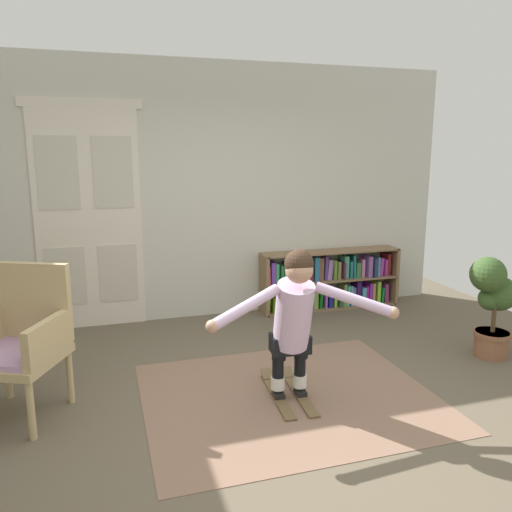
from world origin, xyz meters
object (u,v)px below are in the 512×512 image
at_px(wicker_chair, 20,338).
at_px(potted_plant, 493,299).
at_px(person_skier, 294,314).
at_px(bookshelf, 329,282).
at_px(skis_pair, 288,392).

distance_m(wicker_chair, potted_plant, 4.09).
xyz_separation_m(wicker_chair, person_skier, (1.95, -0.47, 0.14)).
height_order(bookshelf, wicker_chair, wicker_chair).
bearing_deg(potted_plant, wicker_chair, 178.51).
bearing_deg(bookshelf, skis_pair, -122.71).
bearing_deg(skis_pair, potted_plant, 5.67).
bearing_deg(skis_pair, bookshelf, 57.29).
bearing_deg(wicker_chair, person_skier, -13.42).
distance_m(potted_plant, skis_pair, 2.21).
xyz_separation_m(bookshelf, potted_plant, (0.83, -1.81, 0.21)).
bearing_deg(skis_pair, wicker_chair, 170.78).
height_order(potted_plant, person_skier, person_skier).
height_order(bookshelf, potted_plant, potted_plant).
relative_size(wicker_chair, skis_pair, 1.38).
xyz_separation_m(bookshelf, skis_pair, (-1.30, -2.02, -0.31)).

